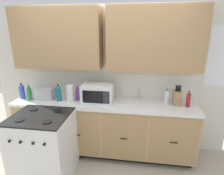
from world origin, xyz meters
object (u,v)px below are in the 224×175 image
(paper_towel_roll, at_px, (70,93))
(bottle_clear, at_px, (167,97))
(stove_range, at_px, (44,146))
(bottle_red, at_px, (188,99))
(microwave, at_px, (98,93))
(knife_block, at_px, (177,98))
(bottle_blue, at_px, (22,91))
(bottle_green, at_px, (29,93))
(bottle_violet, at_px, (78,93))
(bottle_teal, at_px, (59,93))
(toaster, at_px, (45,94))

(paper_towel_roll, distance_m, bottle_clear, 1.51)
(stove_range, distance_m, bottle_red, 2.17)
(microwave, distance_m, knife_block, 1.21)
(microwave, xyz_separation_m, bottle_blue, (-1.27, -0.03, -0.01))
(bottle_green, bearing_deg, bottle_violet, 7.39)
(knife_block, xyz_separation_m, bottle_green, (-2.31, -0.13, 0.01))
(paper_towel_roll, height_order, bottle_violet, paper_towel_roll)
(bottle_clear, xyz_separation_m, bottle_teal, (-1.69, -0.13, 0.02))
(stove_range, height_order, knife_block, knife_block)
(paper_towel_roll, bearing_deg, bottle_blue, -179.83)
(stove_range, bearing_deg, bottle_teal, 88.09)
(microwave, distance_m, bottle_blue, 1.27)
(stove_range, distance_m, microwave, 1.08)
(bottle_clear, bearing_deg, paper_towel_roll, -176.08)
(microwave, relative_size, bottle_green, 1.93)
(bottle_violet, bearing_deg, bottle_red, -0.65)
(stove_range, distance_m, bottle_blue, 1.04)
(bottle_blue, xyz_separation_m, bottle_green, (0.17, -0.06, -0.00))
(knife_block, relative_size, bottle_clear, 1.36)
(microwave, bearing_deg, bottle_red, -0.45)
(knife_block, relative_size, paper_towel_roll, 1.19)
(stove_range, relative_size, paper_towel_roll, 3.65)
(microwave, relative_size, knife_block, 1.55)
(bottle_red, bearing_deg, bottle_blue, -179.54)
(bottle_blue, xyz_separation_m, bottle_violet, (0.94, 0.04, -0.01))
(bottle_blue, bearing_deg, toaster, 1.79)
(stove_range, relative_size, knife_block, 3.06)
(bottle_teal, height_order, bottle_violet, bottle_teal)
(stove_range, xyz_separation_m, bottle_green, (-0.46, 0.53, 0.58))
(bottle_clear, height_order, bottle_violet, bottle_violet)
(toaster, height_order, knife_block, knife_block)
(stove_range, relative_size, bottle_teal, 3.49)
(bottle_violet, bearing_deg, knife_block, 1.06)
(toaster, xyz_separation_m, bottle_blue, (-0.40, -0.01, 0.03))
(microwave, relative_size, paper_towel_roll, 1.85)
(toaster, distance_m, bottle_blue, 0.40)
(microwave, bearing_deg, bottle_teal, -175.00)
(stove_range, xyz_separation_m, bottle_blue, (-0.63, 0.59, 0.58))
(stove_range, xyz_separation_m, bottle_red, (2.00, 0.61, 0.57))
(toaster, xyz_separation_m, bottle_green, (-0.23, -0.07, 0.03))
(toaster, distance_m, knife_block, 2.08)
(bottle_red, bearing_deg, bottle_clear, 164.08)
(toaster, bearing_deg, bottle_teal, -8.16)
(stove_range, relative_size, bottle_violet, 3.97)
(toaster, xyz_separation_m, bottle_teal, (0.25, -0.04, 0.04))
(bottle_violet, bearing_deg, bottle_teal, -167.90)
(toaster, relative_size, bottle_red, 1.16)
(stove_range, bearing_deg, toaster, 110.80)
(bottle_teal, height_order, bottle_red, bottle_teal)
(stove_range, relative_size, toaster, 3.39)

